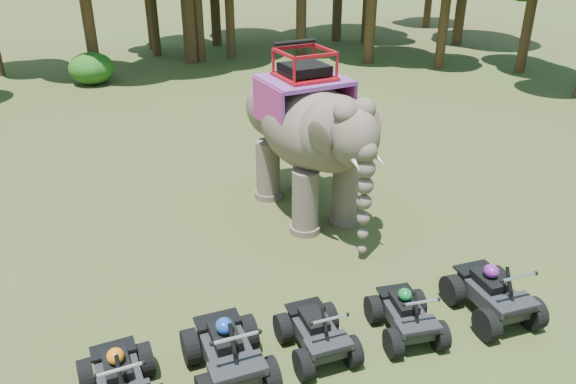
% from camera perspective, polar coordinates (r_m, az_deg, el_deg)
% --- Properties ---
extents(ground, '(110.00, 110.00, 0.00)m').
position_cam_1_polar(ground, '(12.25, 1.87, -10.37)').
color(ground, '#47381E').
rests_on(ground, ground).
extents(elephant, '(3.02, 5.58, 4.47)m').
position_cam_1_polar(elephant, '(14.73, 1.79, 6.06)').
color(elephant, brown).
rests_on(elephant, ground).
extents(atv_0, '(1.38, 1.80, 1.26)m').
position_cam_1_polar(atv_0, '(9.93, -16.80, -17.33)').
color(atv_0, black).
rests_on(atv_0, ground).
extents(atv_1, '(1.42, 1.90, 1.37)m').
position_cam_1_polar(atv_1, '(10.03, -6.16, -15.19)').
color(atv_1, black).
rests_on(atv_1, ground).
extents(atv_2, '(1.21, 1.63, 1.18)m').
position_cam_1_polar(atv_2, '(10.52, 2.94, -13.45)').
color(atv_2, black).
rests_on(atv_2, ground).
extents(atv_3, '(1.30, 1.67, 1.16)m').
position_cam_1_polar(atv_3, '(11.13, 11.97, -11.57)').
color(atv_3, black).
rests_on(atv_3, ground).
extents(atv_4, '(1.32, 1.80, 1.33)m').
position_cam_1_polar(atv_4, '(12.05, 20.18, -9.06)').
color(atv_4, black).
rests_on(atv_4, ground).
extents(tree_4, '(4.84, 4.84, 6.91)m').
position_cam_1_polar(tree_4, '(31.42, 15.78, 18.21)').
color(tree_4, '#195114').
rests_on(tree_4, ground).
extents(tree_5, '(5.05, 5.05, 7.21)m').
position_cam_1_polar(tree_5, '(31.78, 23.57, 17.44)').
color(tree_5, '#195114').
rests_on(tree_5, ground).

